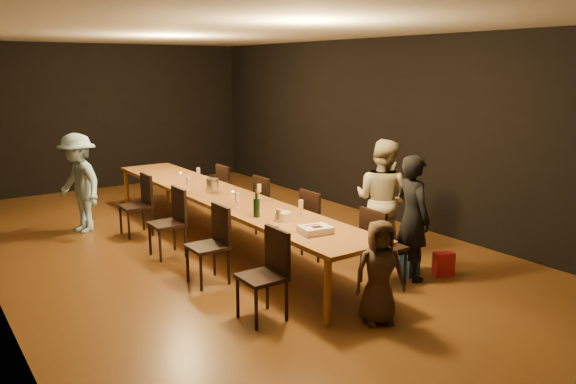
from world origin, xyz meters
TOP-DOWN VIEW (x-y plane):
  - ground at (0.00, 0.00)m, footprint 10.00×10.00m
  - room_shell at (0.00, 0.00)m, footprint 6.04×10.04m
  - table at (0.00, 0.00)m, footprint 0.90×6.00m
  - chair_right_0 at (0.85, -2.40)m, footprint 0.42×0.42m
  - chair_right_1 at (0.85, -1.20)m, footprint 0.42×0.42m
  - chair_right_2 at (0.85, 0.00)m, footprint 0.42×0.42m
  - chair_right_3 at (0.85, 1.20)m, footprint 0.42×0.42m
  - chair_left_0 at (-0.85, -2.40)m, footprint 0.42×0.42m
  - chair_left_1 at (-0.85, -1.20)m, footprint 0.42×0.42m
  - chair_left_2 at (-0.85, 0.00)m, footprint 0.42×0.42m
  - chair_left_3 at (-0.85, 1.20)m, footprint 0.42×0.42m
  - woman_birthday at (1.26, -2.46)m, footprint 0.46×0.61m
  - woman_tan at (1.47, -1.72)m, footprint 0.83×0.94m
  - man_blue at (-1.48, 1.88)m, footprint 0.79×1.10m
  - child at (0.08, -3.12)m, footprint 0.61×0.52m
  - gift_bag_red at (1.65, -2.63)m, footprint 0.28×0.21m
  - gift_bag_blue at (1.31, -2.40)m, footprint 0.24×0.18m
  - birthday_cake at (-0.07, -2.27)m, footprint 0.37×0.31m
  - plate_stack at (-0.08, -1.65)m, footprint 0.22×0.22m
  - champagne_bottle at (-0.24, -1.33)m, footprint 0.10×0.10m
  - ice_bucket at (-0.04, 0.21)m, footprint 0.24×0.24m
  - wineglass_0 at (-0.27, -1.84)m, footprint 0.06×0.06m
  - wineglass_1 at (0.21, -1.62)m, footprint 0.06×0.06m
  - wineglass_2 at (-0.22, -0.82)m, footprint 0.06×0.06m
  - wineglass_3 at (0.29, -0.53)m, footprint 0.06×0.06m
  - wineglass_4 at (-0.29, 0.50)m, footprint 0.06×0.06m
  - wineglass_5 at (0.17, 1.10)m, footprint 0.06×0.06m
  - tealight_near at (0.15, -2.08)m, footprint 0.05×0.05m
  - tealight_mid at (0.15, -0.05)m, footprint 0.05×0.05m
  - tealight_far at (0.15, 1.74)m, footprint 0.05×0.05m

SIDE VIEW (x-z plane):
  - ground at x=0.00m, z-range 0.00..0.00m
  - gift_bag_blue at x=1.31m, z-range 0.00..0.28m
  - gift_bag_red at x=1.65m, z-range 0.00..0.29m
  - chair_right_0 at x=0.85m, z-range 0.00..0.93m
  - chair_right_1 at x=0.85m, z-range 0.00..0.93m
  - chair_right_2 at x=0.85m, z-range 0.00..0.93m
  - chair_right_3 at x=0.85m, z-range 0.00..0.93m
  - chair_left_0 at x=-0.85m, z-range 0.00..0.93m
  - chair_left_1 at x=-0.85m, z-range 0.00..0.93m
  - chair_left_2 at x=-0.85m, z-range 0.00..0.93m
  - chair_left_3 at x=-0.85m, z-range 0.00..0.93m
  - child at x=0.08m, z-range 0.00..1.06m
  - table at x=0.00m, z-range 0.33..1.08m
  - woman_birthday at x=1.26m, z-range 0.00..1.52m
  - tealight_near at x=0.15m, z-range 0.75..0.78m
  - tealight_mid at x=0.15m, z-range 0.75..0.78m
  - tealight_far at x=0.15m, z-range 0.75..0.78m
  - man_blue at x=-1.48m, z-range 0.00..1.54m
  - birthday_cake at x=-0.07m, z-range 0.75..0.83m
  - plate_stack at x=-0.08m, z-range 0.75..0.86m
  - woman_tan at x=1.47m, z-range 0.00..1.61m
  - ice_bucket at x=-0.04m, z-range 0.75..0.95m
  - wineglass_0 at x=-0.27m, z-range 0.75..0.96m
  - wineglass_1 at x=0.21m, z-range 0.75..0.96m
  - wineglass_2 at x=-0.22m, z-range 0.75..0.96m
  - wineglass_3 at x=0.29m, z-range 0.75..0.96m
  - wineglass_4 at x=-0.29m, z-range 0.75..0.96m
  - wineglass_5 at x=0.17m, z-range 0.75..0.96m
  - champagne_bottle at x=-0.24m, z-range 0.75..1.09m
  - room_shell at x=0.00m, z-range 0.57..3.59m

